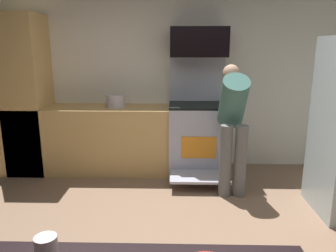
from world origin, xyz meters
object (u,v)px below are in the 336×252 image
object	(u,v)px
oven_range	(197,136)
microwave	(199,42)
mug_coffee	(46,250)
person_cook	(233,119)
stock_pot	(116,101)

from	to	relation	value
oven_range	microwave	distance (m)	1.23
mug_coffee	person_cook	bearing A→B (deg)	66.59
oven_range	person_cook	bearing A→B (deg)	-59.43
microwave	stock_pot	xyz separation A→B (m)	(-1.09, -0.08, -0.76)
oven_range	mug_coffee	xyz separation A→B (m)	(-0.76, -3.19, 0.44)
stock_pot	mug_coffee	bearing A→B (deg)	-84.04
microwave	person_cook	world-z (taller)	microwave
oven_range	microwave	bearing A→B (deg)	90.00
microwave	person_cook	size ratio (longest dim) A/B	0.50
oven_range	stock_pot	bearing A→B (deg)	179.26
oven_range	microwave	world-z (taller)	microwave
mug_coffee	stock_pot	bearing A→B (deg)	95.96
oven_range	microwave	xyz separation A→B (m)	(0.00, 0.09, 1.23)
person_cook	mug_coffee	size ratio (longest dim) A/B	14.09
oven_range	mug_coffee	distance (m)	3.31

